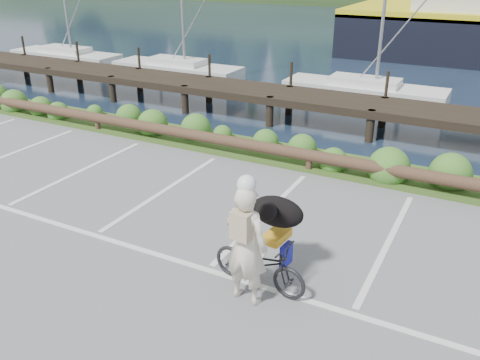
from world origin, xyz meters
name	(u,v)px	position (x,y,z in m)	size (l,w,h in m)	color
ground	(219,259)	(0.00, 0.00, 0.00)	(72.00, 72.00, 0.00)	slate
vegetation_strip	(318,161)	(0.00, 5.30, 0.05)	(34.00, 1.60, 0.10)	#3D5B21
log_rail	(309,172)	(0.00, 4.60, 0.00)	(32.00, 0.30, 0.60)	#443021
bicycle	(259,263)	(1.00, -0.41, 0.45)	(0.60, 1.71, 0.90)	black
cyclist	(246,245)	(0.96, -0.80, 1.00)	(0.73, 0.48, 2.00)	beige
dog	(277,212)	(1.06, 0.14, 1.16)	(0.92, 0.45, 0.53)	black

